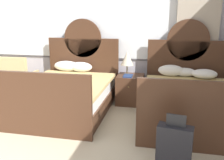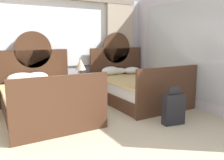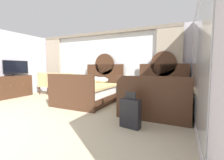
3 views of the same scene
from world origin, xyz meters
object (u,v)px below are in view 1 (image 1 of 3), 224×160
at_px(nightstand_between_beds, 130,89).
at_px(armchair_by_window_left, 18,77).
at_px(bed_near_window, 68,93).
at_px(table_lamp_on_nightstand, 127,59).
at_px(book_on_nightstand, 128,76).
at_px(suitcase_on_floor, 174,148).
at_px(bed_near_mirror, 189,100).

relative_size(nightstand_between_beds, armchair_by_window_left, 0.63).
bearing_deg(bed_near_window, nightstand_between_beds, 29.71).
bearing_deg(table_lamp_on_nightstand, book_on_nightstand, -73.98).
height_order(nightstand_between_beds, armchair_by_window_left, armchair_by_window_left).
bearing_deg(nightstand_between_beds, table_lamp_on_nightstand, 149.23).
bearing_deg(armchair_by_window_left, suitcase_on_floor, -31.80).
distance_m(nightstand_between_beds, armchair_by_window_left, 2.51).
bearing_deg(armchair_by_window_left, bed_near_window, -18.25).
height_order(bed_near_mirror, book_on_nightstand, bed_near_mirror).
height_order(bed_near_mirror, table_lamp_on_nightstand, bed_near_mirror).
xyz_separation_m(bed_near_window, book_on_nightstand, (1.12, 0.55, 0.27)).
relative_size(nightstand_between_beds, table_lamp_on_nightstand, 1.23).
distance_m(nightstand_between_beds, book_on_nightstand, 0.34).
xyz_separation_m(nightstand_between_beds, suitcase_on_floor, (0.84, -2.28, -0.01)).
bearing_deg(bed_near_window, suitcase_on_floor, -39.21).
distance_m(table_lamp_on_nightstand, suitcase_on_floor, 2.59).
relative_size(bed_near_window, suitcase_on_floor, 2.99).
height_order(armchair_by_window_left, suitcase_on_floor, armchair_by_window_left).
xyz_separation_m(nightstand_between_beds, book_on_nightstand, (-0.04, -0.11, 0.32)).
relative_size(table_lamp_on_nightstand, book_on_nightstand, 1.93).
xyz_separation_m(bed_near_mirror, book_on_nightstand, (-1.18, 0.54, 0.26)).
relative_size(table_lamp_on_nightstand, suitcase_on_floor, 0.68).
height_order(table_lamp_on_nightstand, suitcase_on_floor, table_lamp_on_nightstand).
relative_size(nightstand_between_beds, suitcase_on_floor, 0.84).
bearing_deg(book_on_nightstand, bed_near_mirror, -24.60).
bearing_deg(table_lamp_on_nightstand, bed_near_window, -146.62).
relative_size(bed_near_window, bed_near_mirror, 1.00).
bearing_deg(suitcase_on_floor, nightstand_between_beds, 110.14).
bearing_deg(table_lamp_on_nightstand, bed_near_mirror, -29.68).
bearing_deg(suitcase_on_floor, armchair_by_window_left, 148.20).
distance_m(armchair_by_window_left, suitcase_on_floor, 3.93).
height_order(nightstand_between_beds, book_on_nightstand, book_on_nightstand).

